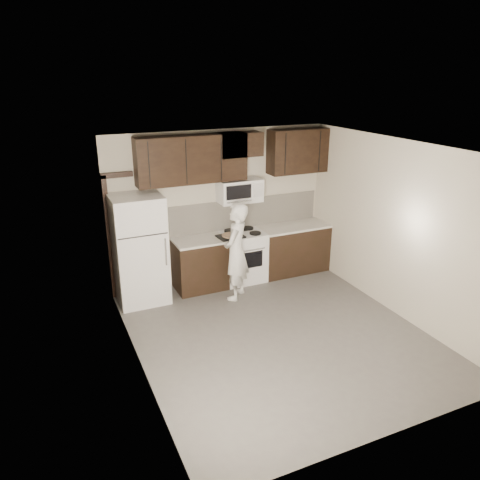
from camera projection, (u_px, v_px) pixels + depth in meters
floor at (278, 334)px, 6.83m from camera, size 4.50×4.50×0.00m
back_wall at (220, 206)px, 8.30m from camera, size 4.00×0.00×4.00m
ceiling at (284, 148)px, 5.90m from camera, size 4.50×4.50×0.00m
counter_run at (257, 254)px, 8.57m from camera, size 2.95×0.64×0.91m
stove at (242, 256)px, 8.45m from camera, size 0.76×0.66×0.94m
backsplash at (246, 213)px, 8.54m from camera, size 2.90×0.02×0.54m
upper_cabinets at (234, 155)px, 7.91m from camera, size 3.48×0.35×0.78m
microwave at (240, 191)px, 8.14m from camera, size 0.76×0.42×0.40m
refrigerator at (139, 250)px, 7.55m from camera, size 0.80×0.76×1.80m
door_trim at (111, 227)px, 7.56m from camera, size 0.50×0.08×2.12m
saucepan at (237, 233)px, 8.07m from camera, size 0.32×0.18×0.17m
baking_tray at (231, 236)px, 8.08m from camera, size 0.47×0.37×0.02m
pizza at (231, 235)px, 8.07m from camera, size 0.32×0.32×0.02m
person at (236, 252)px, 7.67m from camera, size 0.69×0.71×1.64m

